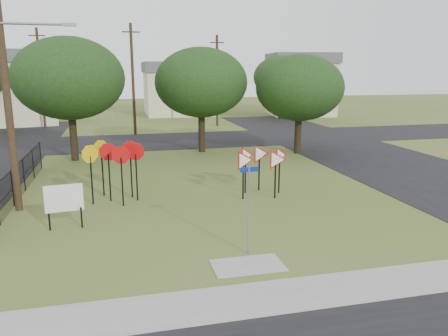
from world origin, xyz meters
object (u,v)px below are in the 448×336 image
(street_name_sign, at_px, (249,204))
(stop_sign_cluster, at_px, (115,158))
(info_board, at_px, (64,200))
(yield_sign_cluster, at_px, (261,159))

(street_name_sign, bearing_deg, stop_sign_cluster, 120.49)
(info_board, bearing_deg, street_name_sign, -31.97)
(street_name_sign, xyz_separation_m, info_board, (-5.53, 3.45, -0.50))
(info_board, bearing_deg, yield_sign_cluster, 17.35)
(street_name_sign, distance_m, stop_sign_cluster, 7.52)
(stop_sign_cluster, height_order, yield_sign_cluster, stop_sign_cluster)
(yield_sign_cluster, bearing_deg, info_board, -162.65)
(stop_sign_cluster, bearing_deg, street_name_sign, -59.51)
(stop_sign_cluster, xyz_separation_m, yield_sign_cluster, (6.15, -0.57, -0.24))
(yield_sign_cluster, height_order, info_board, yield_sign_cluster)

